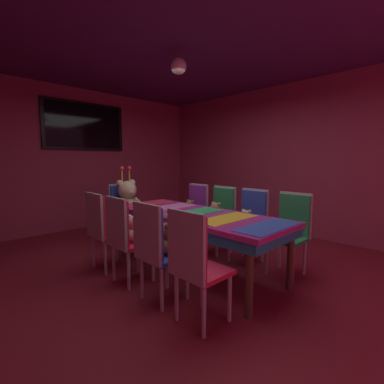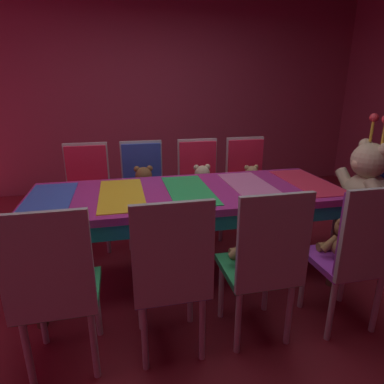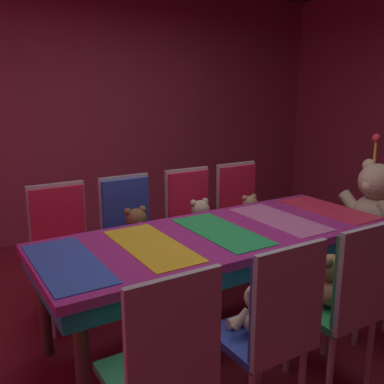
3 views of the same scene
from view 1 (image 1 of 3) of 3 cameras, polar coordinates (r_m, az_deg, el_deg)
ground_plane at (r=3.54m, az=0.54°, el=-16.17°), size 7.90×7.90×0.00m
wall_back at (r=5.98m, az=-21.69°, el=6.43°), size 5.20×0.12×2.80m
wall_right at (r=5.42m, az=20.64°, el=6.50°), size 0.12×6.40×2.80m
ceiling_panel at (r=3.56m, az=0.59°, el=30.23°), size 5.20×6.40×0.04m
banquet_table at (r=3.35m, az=0.55°, el=-5.78°), size 0.90×2.36×0.75m
chair_left_0 at (r=2.25m, az=0.15°, el=-13.62°), size 0.42×0.41×0.98m
chair_left_1 at (r=2.63m, az=-8.06°, el=-10.65°), size 0.42×0.41×0.98m
teddy_left_1 at (r=2.71m, az=-5.52°, el=-10.08°), size 0.26×0.34×0.32m
chair_left_2 at (r=3.09m, az=-14.38°, el=-8.15°), size 0.42×0.41×0.98m
teddy_left_2 at (r=3.16m, az=-12.07°, el=-7.87°), size 0.25×0.32×0.31m
chair_left_3 at (r=3.54m, az=-18.64°, el=-6.40°), size 0.42×0.41×0.98m
teddy_left_3 at (r=3.61m, az=-16.57°, el=-6.43°), size 0.22×0.29×0.27m
chair_right_0 at (r=3.54m, az=20.27°, el=-6.47°), size 0.42×0.41×0.98m
chair_right_1 at (r=3.82m, az=12.40°, el=-5.25°), size 0.42×0.41×0.98m
teddy_right_1 at (r=3.71m, az=11.17°, el=-5.96°), size 0.22×0.28×0.26m
chair_right_2 at (r=4.13m, az=6.18°, el=-4.24°), size 0.42×0.41×0.98m
teddy_right_2 at (r=4.02m, az=4.85°, el=-4.61°), size 0.25×0.33×0.31m
chair_right_3 at (r=4.54m, az=0.73°, el=-3.22°), size 0.42×0.41×0.98m
teddy_right_3 at (r=4.44m, az=-0.59°, el=-3.70°), size 0.23×0.29×0.28m
throne_chair at (r=4.72m, az=-14.37°, el=-3.05°), size 0.41×0.42×0.98m
king_teddy_bear at (r=4.56m, az=-13.38°, el=-1.77°), size 0.64×0.50×0.82m
wall_tv at (r=5.93m, az=-21.61°, el=12.73°), size 1.61×0.06×0.93m
pendant_light at (r=3.74m, az=-2.85°, el=24.97°), size 0.20×0.20×0.20m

